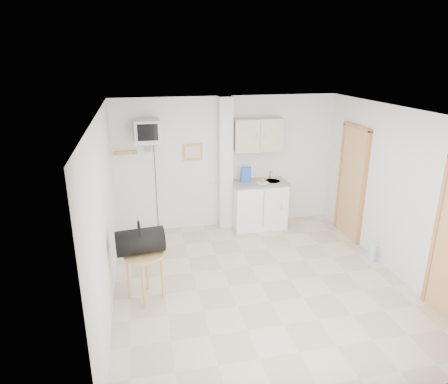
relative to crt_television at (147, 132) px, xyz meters
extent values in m
plane|color=beige|center=(1.45, -2.02, -1.94)|extent=(4.50, 4.50, 0.00)
cube|color=white|center=(1.45, 0.23, -0.69)|extent=(4.20, 0.04, 2.50)
cube|color=white|center=(1.45, -4.27, -0.69)|extent=(4.20, 0.04, 2.50)
cube|color=white|center=(-0.65, -2.02, -0.69)|extent=(0.04, 4.50, 2.50)
cube|color=white|center=(3.55, -2.02, -0.69)|extent=(0.04, 4.50, 2.50)
cube|color=white|center=(1.45, -2.02, 0.56)|extent=(4.20, 4.50, 0.04)
cube|color=white|center=(1.40, 0.12, -0.69)|extent=(0.25, 0.22, 2.50)
cube|color=#C17951|center=(0.80, 0.21, -0.44)|extent=(0.36, 0.03, 0.30)
cube|color=silver|center=(0.80, 0.19, -0.44)|extent=(0.28, 0.01, 0.22)
cube|color=tan|center=(-0.40, 0.20, -0.39)|extent=(0.40, 0.05, 0.06)
cube|color=white|center=(1.13, 0.22, -0.99)|extent=(0.15, 0.02, 0.08)
cylinder|color=tan|center=(-0.55, 0.14, -0.40)|extent=(0.02, 0.08, 0.02)
cylinder|color=tan|center=(-0.25, 0.14, -0.40)|extent=(0.02, 0.08, 0.02)
cube|color=olive|center=(3.52, -0.77, -0.94)|extent=(0.04, 0.75, 2.00)
cube|color=brown|center=(3.52, -0.77, -0.94)|extent=(0.06, 0.87, 2.06)
cube|color=white|center=(2.03, -0.05, -1.50)|extent=(1.00, 0.55, 0.88)
cube|color=gray|center=(2.03, -0.05, -1.04)|extent=(1.03, 0.58, 0.04)
cylinder|color=#B7B7BA|center=(2.28, -0.05, -1.04)|extent=(0.30, 0.30, 0.05)
cylinder|color=#B7B7BA|center=(2.28, 0.09, -0.94)|extent=(0.02, 0.02, 0.16)
cylinder|color=#B7B7BA|center=(2.28, 0.03, -0.86)|extent=(0.02, 0.13, 0.02)
cube|color=beige|center=(2.00, 0.07, -0.14)|extent=(0.90, 0.32, 0.60)
cube|color=#2058B4|center=(1.77, 0.00, -0.87)|extent=(0.19, 0.07, 0.29)
cylinder|color=white|center=(2.06, -0.13, -1.01)|extent=(0.22, 0.22, 0.01)
sphere|color=tan|center=(2.06, -0.13, -0.96)|extent=(0.11, 0.11, 0.11)
cube|color=slate|center=(0.00, 0.07, -0.21)|extent=(0.36, 0.32, 0.02)
cube|color=slate|center=(0.00, 0.20, -0.29)|extent=(0.10, 0.06, 0.20)
cube|color=silver|center=(0.00, 0.00, 0.01)|extent=(0.44, 0.42, 0.40)
cube|color=black|center=(0.00, -0.22, 0.03)|extent=(0.34, 0.02, 0.28)
cylinder|color=black|center=(0.10, 0.21, -1.07)|extent=(0.01, 0.01, 1.73)
cylinder|color=tan|center=(-0.20, -2.06, -1.26)|extent=(0.54, 0.54, 0.03)
cylinder|color=tan|center=(0.03, -2.09, -1.61)|extent=(0.04, 0.04, 0.66)
cylinder|color=tan|center=(-0.17, -1.83, -1.61)|extent=(0.04, 0.04, 0.66)
cylinder|color=tan|center=(-0.43, -2.03, -1.61)|extent=(0.04, 0.04, 0.66)
cylinder|color=tan|center=(-0.23, -2.29, -1.61)|extent=(0.04, 0.04, 0.66)
cylinder|color=black|center=(-0.23, -2.04, -1.08)|extent=(0.66, 0.42, 0.35)
torus|color=black|center=(-0.23, -2.04, -0.91)|extent=(0.05, 0.26, 0.26)
cylinder|color=#AAC3E4|center=(3.43, -1.78, -1.78)|extent=(0.12, 0.12, 0.31)
cylinder|color=#AAC3E4|center=(3.43, -1.78, -1.60)|extent=(0.04, 0.04, 0.04)
camera|label=1|loc=(-0.17, -6.94, 1.26)|focal=32.00mm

